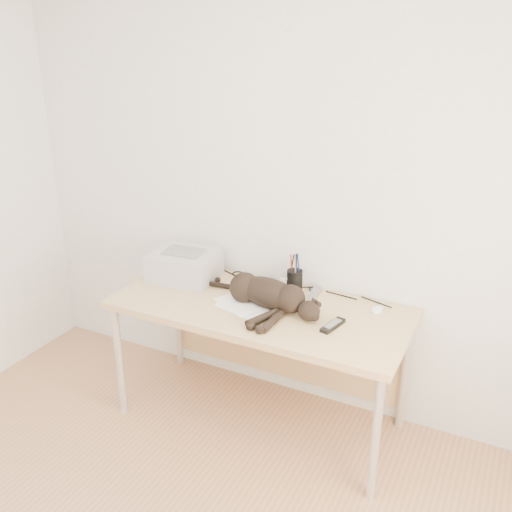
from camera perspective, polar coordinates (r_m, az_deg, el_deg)
The scene contains 11 objects.
wall_back at distance 3.18m, azimuth 3.26°, elevation 6.75°, with size 3.50×3.50×0.00m, color white.
desk at distance 3.21m, azimuth 1.04°, elevation -6.45°, with size 1.60×0.70×0.74m.
printer at distance 3.39m, azimuth -7.16°, elevation -0.92°, with size 0.40×0.35×0.18m.
papers at distance 3.07m, azimuth -1.36°, elevation -4.92°, with size 0.35×0.30×0.01m.
cat at distance 3.03m, azimuth 0.91°, elevation -3.81°, with size 0.74×0.41×0.17m.
mug at distance 3.26m, azimuth 2.90°, elevation -2.55°, with size 0.09×0.09×0.08m, color silver.
pen_cup at distance 3.22m, azimuth 3.88°, elevation -2.43°, with size 0.09×0.09×0.23m.
remote_grey at distance 3.20m, azimuth 5.87°, elevation -3.76°, with size 0.05×0.17×0.02m, color slate.
remote_black at distance 2.89m, azimuth 7.68°, elevation -6.90°, with size 0.05×0.17×0.02m, color black.
mouse at distance 3.08m, azimuth 12.05°, elevation -5.07°, with size 0.06×0.10×0.03m, color white.
cable_tangle at distance 3.33m, azimuth 2.72°, elevation -2.69°, with size 1.36×0.08×0.01m, color black, non-canonical shape.
Camera 1 is at (1.20, -1.07, 2.14)m, focal length 40.00 mm.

